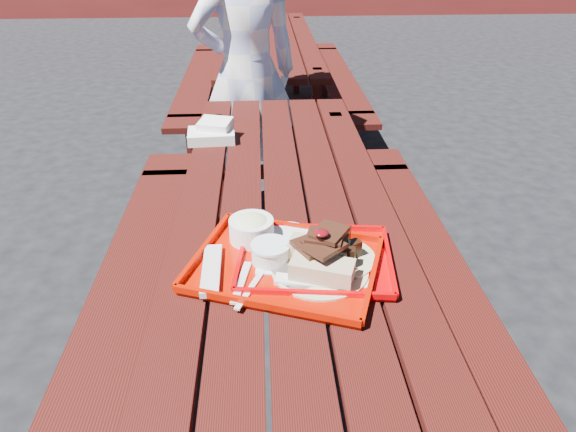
{
  "coord_description": "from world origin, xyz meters",
  "views": [
    {
      "loc": [
        -0.07,
        -1.5,
        1.62
      ],
      "look_at": [
        0.0,
        -0.15,
        0.82
      ],
      "focal_mm": 32.0,
      "sensor_mm": 36.0,
      "label": 1
    }
  ],
  "objects_px": {
    "picnic_table_far": "(268,62)",
    "far_tray": "(312,258)",
    "near_tray": "(287,253)",
    "person": "(247,74)",
    "picnic_table_near": "(286,257)"
  },
  "relations": [
    {
      "from": "picnic_table_near",
      "to": "picnic_table_far",
      "type": "xyz_separation_m",
      "value": [
        0.0,
        2.8,
        0.0
      ]
    },
    {
      "from": "picnic_table_far",
      "to": "near_tray",
      "type": "xyz_separation_m",
      "value": [
        -0.01,
        -3.1,
        0.23
      ]
    },
    {
      "from": "picnic_table_near",
      "to": "far_tray",
      "type": "bearing_deg",
      "value": -78.85
    },
    {
      "from": "picnic_table_near",
      "to": "person",
      "type": "relative_size",
      "value": 1.43
    },
    {
      "from": "picnic_table_far",
      "to": "near_tray",
      "type": "relative_size",
      "value": 3.99
    },
    {
      "from": "far_tray",
      "to": "person",
      "type": "relative_size",
      "value": 0.28
    },
    {
      "from": "picnic_table_far",
      "to": "near_tray",
      "type": "height_order",
      "value": "near_tray"
    },
    {
      "from": "picnic_table_far",
      "to": "far_tray",
      "type": "xyz_separation_m",
      "value": [
        0.06,
        -3.11,
        0.21
      ]
    },
    {
      "from": "near_tray",
      "to": "person",
      "type": "height_order",
      "value": "person"
    },
    {
      "from": "far_tray",
      "to": "person",
      "type": "distance_m",
      "value": 1.72
    },
    {
      "from": "picnic_table_near",
      "to": "picnic_table_far",
      "type": "height_order",
      "value": "same"
    },
    {
      "from": "person",
      "to": "far_tray",
      "type": "bearing_deg",
      "value": 80.2
    },
    {
      "from": "near_tray",
      "to": "person",
      "type": "xyz_separation_m",
      "value": [
        -0.14,
        1.7,
        0.05
      ]
    },
    {
      "from": "picnic_table_near",
      "to": "picnic_table_far",
      "type": "relative_size",
      "value": 1.0
    },
    {
      "from": "picnic_table_near",
      "to": "near_tray",
      "type": "relative_size",
      "value": 3.99
    }
  ]
}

